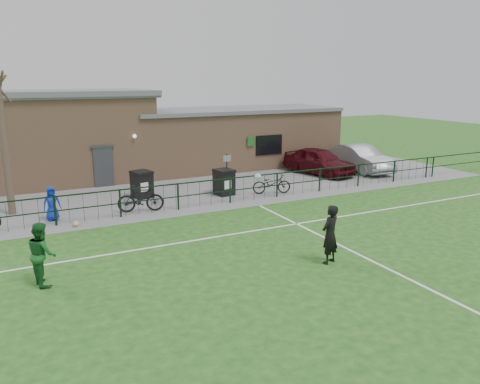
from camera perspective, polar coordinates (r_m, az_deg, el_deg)
name	(u,v)px	position (r m, az deg, el deg)	size (l,w,h in m)	color
ground	(314,269)	(14.49, 9.03, -9.25)	(90.00, 90.00, 0.00)	#1F4F17
paving_strip	(171,182)	(26.12, -8.40, 1.23)	(34.00, 13.00, 0.02)	slate
pitch_line_touch	(212,207)	(20.94, -3.44, -1.81)	(28.00, 0.10, 0.01)	white
pitch_line_mid	(252,231)	(17.66, 1.46, -4.78)	(28.00, 0.10, 0.01)	white
pitch_line_perp	(365,258)	(15.67, 15.05, -7.74)	(0.10, 16.00, 0.01)	white
perimeter_fence	(210,193)	(20.97, -3.68, -0.11)	(28.00, 0.10, 1.20)	black
bare_tree	(4,144)	(21.42, -26.81, 5.27)	(0.30, 0.30, 6.00)	#4B382D
wheelie_bin_left	(142,185)	(22.85, -11.87, 0.83)	(0.79, 0.90, 1.20)	black
wheelie_bin_right	(224,183)	(22.88, -1.97, 1.11)	(0.78, 0.88, 1.18)	black
sign_post	(227,174)	(23.05, -1.61, 2.26)	(0.06, 0.06, 2.00)	black
car_maroon	(319,161)	(28.18, 9.63, 3.76)	(1.87, 4.65, 1.58)	#450C13
car_silver	(360,158)	(29.62, 14.44, 4.00)	(1.68, 4.81, 1.58)	#929499
bicycle_d	(141,198)	(20.40, -12.02, -0.77)	(0.55, 1.95, 1.17)	black
bicycle_e	(272,184)	(23.17, 3.87, 1.02)	(0.66, 1.90, 1.00)	black
spectator_child	(52,204)	(20.18, -21.97, -1.31)	(0.68, 0.44, 1.39)	#122EAC
goalkeeper_kick	(328,233)	(14.72, 10.74, -4.96)	(1.64, 3.00, 2.48)	black
outfield_player	(42,254)	(14.13, -23.00, -6.93)	(0.87, 0.68, 1.79)	#1A5B25
ball_ground	(76,224)	(19.18, -19.38, -3.69)	(0.25, 0.25, 0.25)	silver
clubhouse	(139,137)	(28.35, -12.19, 6.59)	(24.25, 5.40, 4.96)	tan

